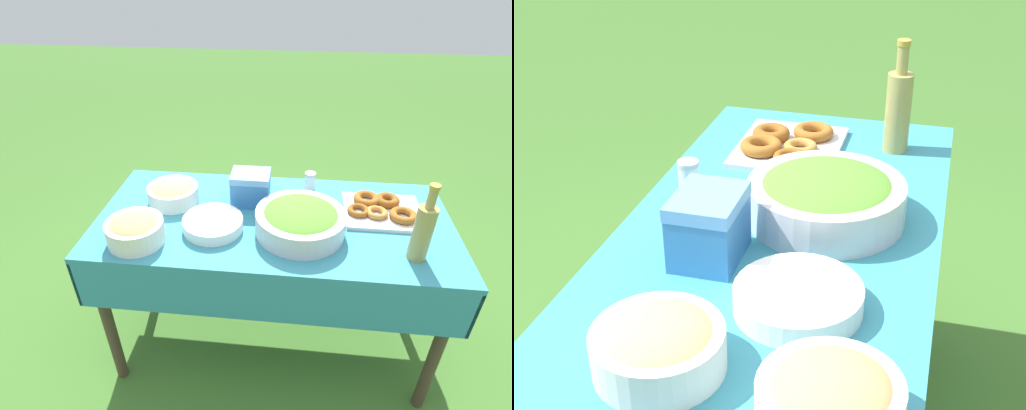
% 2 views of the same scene
% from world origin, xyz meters
% --- Properties ---
extents(picnic_table, '(1.50, 0.71, 0.77)m').
position_xyz_m(picnic_table, '(0.00, 0.00, 0.66)').
color(picnic_table, teal).
rests_on(picnic_table, ground_plane).
extents(salad_bowl, '(0.36, 0.36, 0.11)m').
position_xyz_m(salad_bowl, '(-0.11, 0.09, 0.83)').
color(salad_bowl, silver).
rests_on(salad_bowl, picnic_table).
extents(pasta_bowl, '(0.22, 0.22, 0.10)m').
position_xyz_m(pasta_bowl, '(0.46, -0.08, 0.82)').
color(pasta_bowl, silver).
rests_on(pasta_bowl, picnic_table).
extents(donut_platter, '(0.33, 0.28, 0.05)m').
position_xyz_m(donut_platter, '(-0.46, -0.09, 0.79)').
color(donut_platter, silver).
rests_on(donut_platter, picnic_table).
extents(plate_stack, '(0.25, 0.25, 0.05)m').
position_xyz_m(plate_stack, '(0.24, 0.11, 0.79)').
color(plate_stack, white).
rests_on(plate_stack, picnic_table).
extents(olive_oil_bottle, '(0.07, 0.07, 0.31)m').
position_xyz_m(olive_oil_bottle, '(-0.54, 0.20, 0.89)').
color(olive_oil_bottle, '#998E4C').
rests_on(olive_oil_bottle, picnic_table).
extents(bread_bowl, '(0.22, 0.22, 0.11)m').
position_xyz_m(bread_bowl, '(0.52, 0.22, 0.82)').
color(bread_bowl, white).
rests_on(bread_bowl, picnic_table).
extents(cooler_box, '(0.17, 0.14, 0.15)m').
position_xyz_m(cooler_box, '(0.11, -0.11, 0.84)').
color(cooler_box, '#3372B7').
rests_on(cooler_box, picnic_table).
extents(salt_shaker, '(0.05, 0.05, 0.09)m').
position_xyz_m(salt_shaker, '(-0.15, -0.26, 0.81)').
color(salt_shaker, white).
rests_on(salt_shaker, picnic_table).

